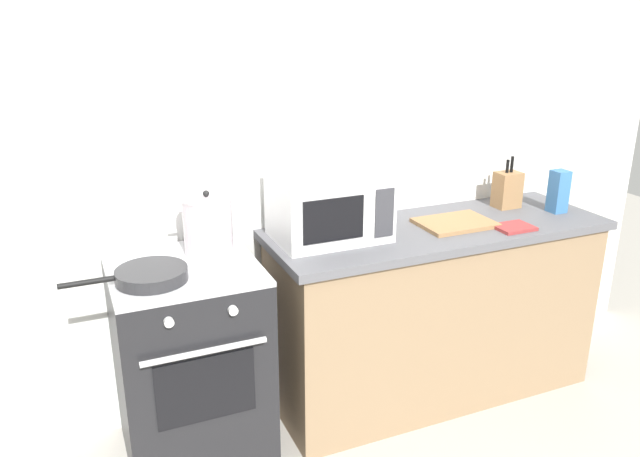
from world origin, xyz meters
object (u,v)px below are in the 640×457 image
object	(u,v)px
stove	(191,364)
cutting_board	(455,223)
pasta_box	(558,191)
knife_block	(507,189)
frying_pan	(150,275)
stock_pot	(208,225)
microwave	(329,206)
oven_mitt	(514,227)

from	to	relation	value
stove	cutting_board	xyz separation A→B (m)	(1.33, 0.00, 0.47)
pasta_box	knife_block	bearing A→B (deg)	137.77
pasta_box	frying_pan	bearing A→B (deg)	-178.13
stove	frying_pan	bearing A→B (deg)	-146.28
knife_block	stock_pot	bearing A→B (deg)	-178.96
cutting_board	microwave	bearing A→B (deg)	173.04
stock_pot	stove	bearing A→B (deg)	-141.01
microwave	oven_mitt	distance (m)	0.91
stock_pot	frying_pan	distance (m)	0.37
knife_block	oven_mitt	bearing A→B (deg)	-122.88
stock_pot	oven_mitt	size ratio (longest dim) A/B	1.66
frying_pan	cutting_board	bearing A→B (deg)	3.80
frying_pan	oven_mitt	size ratio (longest dim) A/B	2.65
microwave	stock_pot	bearing A→B (deg)	176.61
pasta_box	stock_pot	bearing A→B (deg)	175.52
stock_pot	knife_block	bearing A→B (deg)	1.04
stove	frying_pan	xyz separation A→B (m)	(-0.14, -0.10, 0.48)
frying_pan	oven_mitt	world-z (taller)	frying_pan
knife_block	pasta_box	size ratio (longest dim) A/B	1.24
oven_mitt	microwave	bearing A→B (deg)	164.60
stock_pot	frying_pan	bearing A→B (deg)	-143.62
oven_mitt	stock_pot	bearing A→B (deg)	169.17
frying_pan	microwave	distance (m)	0.86
stove	knife_block	bearing A→B (deg)	4.62
frying_pan	pasta_box	world-z (taller)	pasta_box
stock_pot	frying_pan	size ratio (longest dim) A/B	0.63
microwave	oven_mitt	bearing A→B (deg)	-15.40
stock_pot	pasta_box	distance (m)	1.80
pasta_box	oven_mitt	distance (m)	0.42
microwave	oven_mitt	xyz separation A→B (m)	(0.86, -0.24, -0.14)
microwave	cutting_board	xyz separation A→B (m)	(0.64, -0.08, -0.14)
knife_block	frying_pan	bearing A→B (deg)	-172.84
pasta_box	oven_mitt	xyz separation A→B (m)	(-0.38, -0.13, -0.10)
frying_pan	stock_pot	bearing A→B (deg)	36.38
stock_pot	knife_block	size ratio (longest dim) A/B	1.09
stove	cutting_board	bearing A→B (deg)	0.05
frying_pan	knife_block	distance (m)	1.91
knife_block	oven_mitt	world-z (taller)	knife_block
stove	pasta_box	distance (m)	2.02
frying_pan	microwave	bearing A→B (deg)	11.91
cutting_board	stove	bearing A→B (deg)	-179.95
oven_mitt	frying_pan	bearing A→B (deg)	177.91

